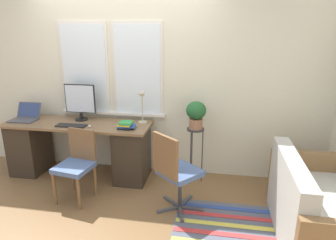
{
  "coord_description": "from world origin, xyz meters",
  "views": [
    {
      "loc": [
        1.29,
        -3.27,
        1.99
      ],
      "look_at": [
        0.7,
        0.15,
        0.92
      ],
      "focal_mm": 32.0,
      "sensor_mm": 36.0,
      "label": 1
    }
  ],
  "objects_px": {
    "desk_chair_wooden": "(77,163)",
    "office_chair_swivel": "(175,171)",
    "monitor": "(80,101)",
    "potted_plant": "(196,113)",
    "desk_lamp": "(142,102)",
    "keyboard": "(71,126)",
    "book_stack": "(126,125)",
    "laptop": "(25,116)",
    "mouse": "(90,126)",
    "plant_stand": "(195,137)",
    "couch_loveseat": "(315,212)"
  },
  "relations": [
    {
      "from": "laptop",
      "to": "book_stack",
      "type": "relative_size",
      "value": 1.48
    },
    {
      "from": "laptop",
      "to": "couch_loveseat",
      "type": "relative_size",
      "value": 0.24
    },
    {
      "from": "desk_chair_wooden",
      "to": "potted_plant",
      "type": "xyz_separation_m",
      "value": [
        1.35,
        0.65,
        0.5
      ]
    },
    {
      "from": "office_chair_swivel",
      "to": "monitor",
      "type": "bearing_deg",
      "value": 11.69
    },
    {
      "from": "mouse",
      "to": "potted_plant",
      "type": "distance_m",
      "value": 1.38
    },
    {
      "from": "monitor",
      "to": "desk_chair_wooden",
      "type": "distance_m",
      "value": 0.94
    },
    {
      "from": "monitor",
      "to": "mouse",
      "type": "xyz_separation_m",
      "value": [
        0.25,
        -0.29,
        -0.26
      ]
    },
    {
      "from": "keyboard",
      "to": "potted_plant",
      "type": "xyz_separation_m",
      "value": [
        1.6,
        0.23,
        0.18
      ]
    },
    {
      "from": "desk_lamp",
      "to": "couch_loveseat",
      "type": "height_order",
      "value": "desk_lamp"
    },
    {
      "from": "laptop",
      "to": "plant_stand",
      "type": "distance_m",
      "value": 2.37
    },
    {
      "from": "monitor",
      "to": "keyboard",
      "type": "distance_m",
      "value": 0.39
    },
    {
      "from": "monitor",
      "to": "plant_stand",
      "type": "distance_m",
      "value": 1.64
    },
    {
      "from": "laptop",
      "to": "mouse",
      "type": "relative_size",
      "value": 5.88
    },
    {
      "from": "laptop",
      "to": "plant_stand",
      "type": "relative_size",
      "value": 0.46
    },
    {
      "from": "mouse",
      "to": "office_chair_swivel",
      "type": "distance_m",
      "value": 1.32
    },
    {
      "from": "monitor",
      "to": "office_chair_swivel",
      "type": "relative_size",
      "value": 0.53
    },
    {
      "from": "plant_stand",
      "to": "potted_plant",
      "type": "xyz_separation_m",
      "value": [
        0.0,
        -0.0,
        0.33
      ]
    },
    {
      "from": "potted_plant",
      "to": "monitor",
      "type": "bearing_deg",
      "value": 177.96
    },
    {
      "from": "desk_chair_wooden",
      "to": "office_chair_swivel",
      "type": "distance_m",
      "value": 1.2
    },
    {
      "from": "monitor",
      "to": "desk_chair_wooden",
      "type": "bearing_deg",
      "value": -71.43
    },
    {
      "from": "keyboard",
      "to": "couch_loveseat",
      "type": "distance_m",
      "value": 2.97
    },
    {
      "from": "laptop",
      "to": "couch_loveseat",
      "type": "xyz_separation_m",
      "value": [
        3.6,
        -0.88,
        -0.53
      ]
    },
    {
      "from": "potted_plant",
      "to": "desk_lamp",
      "type": "bearing_deg",
      "value": 173.18
    },
    {
      "from": "monitor",
      "to": "mouse",
      "type": "relative_size",
      "value": 8.48
    },
    {
      "from": "couch_loveseat",
      "to": "potted_plant",
      "type": "relative_size",
      "value": 3.96
    },
    {
      "from": "mouse",
      "to": "potted_plant",
      "type": "relative_size",
      "value": 0.16
    },
    {
      "from": "plant_stand",
      "to": "office_chair_swivel",
      "type": "bearing_deg",
      "value": -101.86
    },
    {
      "from": "desk_lamp",
      "to": "office_chair_swivel",
      "type": "distance_m",
      "value": 1.14
    },
    {
      "from": "monitor",
      "to": "potted_plant",
      "type": "relative_size",
      "value": 1.4
    },
    {
      "from": "desk_lamp",
      "to": "book_stack",
      "type": "xyz_separation_m",
      "value": [
        -0.14,
        -0.29,
        -0.24
      ]
    },
    {
      "from": "desk_chair_wooden",
      "to": "office_chair_swivel",
      "type": "xyz_separation_m",
      "value": [
        1.2,
        -0.09,
        0.04
      ]
    },
    {
      "from": "laptop",
      "to": "mouse",
      "type": "height_order",
      "value": "laptop"
    },
    {
      "from": "laptop",
      "to": "potted_plant",
      "type": "xyz_separation_m",
      "value": [
        2.36,
        0.08,
        0.14
      ]
    },
    {
      "from": "desk_lamp",
      "to": "office_chair_swivel",
      "type": "bearing_deg",
      "value": -55.13
    },
    {
      "from": "potted_plant",
      "to": "plant_stand",
      "type": "bearing_deg",
      "value": 165.96
    },
    {
      "from": "desk_chair_wooden",
      "to": "office_chair_swivel",
      "type": "relative_size",
      "value": 0.89
    },
    {
      "from": "keyboard",
      "to": "plant_stand",
      "type": "bearing_deg",
      "value": 8.35
    },
    {
      "from": "desk_lamp",
      "to": "potted_plant",
      "type": "height_order",
      "value": "desk_lamp"
    },
    {
      "from": "mouse",
      "to": "couch_loveseat",
      "type": "xyz_separation_m",
      "value": [
        2.59,
        -0.72,
        -0.49
      ]
    },
    {
      "from": "desk_lamp",
      "to": "desk_chair_wooden",
      "type": "bearing_deg",
      "value": -130.68
    },
    {
      "from": "book_stack",
      "to": "couch_loveseat",
      "type": "relative_size",
      "value": 0.16
    },
    {
      "from": "keyboard",
      "to": "office_chair_swivel",
      "type": "distance_m",
      "value": 1.55
    },
    {
      "from": "desk_chair_wooden",
      "to": "potted_plant",
      "type": "height_order",
      "value": "potted_plant"
    },
    {
      "from": "monitor",
      "to": "desk_chair_wooden",
      "type": "relative_size",
      "value": 0.6
    },
    {
      "from": "book_stack",
      "to": "couch_loveseat",
      "type": "bearing_deg",
      "value": -19.74
    },
    {
      "from": "monitor",
      "to": "book_stack",
      "type": "height_order",
      "value": "monitor"
    },
    {
      "from": "mouse",
      "to": "couch_loveseat",
      "type": "distance_m",
      "value": 2.73
    },
    {
      "from": "desk_lamp",
      "to": "potted_plant",
      "type": "distance_m",
      "value": 0.74
    },
    {
      "from": "potted_plant",
      "to": "laptop",
      "type": "bearing_deg",
      "value": -178.14
    },
    {
      "from": "desk_lamp",
      "to": "office_chair_swivel",
      "type": "xyz_separation_m",
      "value": [
        0.57,
        -0.82,
        -0.55
      ]
    }
  ]
}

